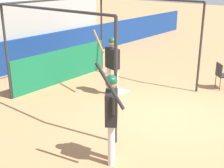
{
  "coord_description": "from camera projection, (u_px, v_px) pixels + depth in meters",
  "views": [
    {
      "loc": [
        -6.48,
        -3.47,
        3.46
      ],
      "look_at": [
        -1.08,
        0.99,
        0.98
      ],
      "focal_mm": 50.0,
      "sensor_mm": 36.0,
      "label": 1
    }
  ],
  "objects": [
    {
      "name": "home_plate",
      "position": [
        120.0,
        91.0,
        9.7
      ],
      "size": [
        0.44,
        0.44,
        0.02
      ],
      "color": "white",
      "rests_on": "ground"
    },
    {
      "name": "ground_plane",
      "position": [
        169.0,
        117.0,
        7.95
      ],
      "size": [
        60.0,
        60.0,
        0.0
      ],
      "primitive_type": "plane",
      "color": "#A8754C"
    },
    {
      "name": "player_batter",
      "position": [
        112.0,
        61.0,
        9.09
      ],
      "size": [
        0.58,
        0.96,
        1.91
      ],
      "rotation": [
        0.0,
        0.0,
        1.28
      ],
      "color": "silver",
      "rests_on": "ground"
    },
    {
      "name": "folding_chair",
      "position": [
        222.0,
        73.0,
        9.75
      ],
      "size": [
        0.57,
        0.57,
        0.84
      ],
      "rotation": [
        0.0,
        0.0,
        -2.36
      ],
      "color": "black",
      "rests_on": "ground"
    },
    {
      "name": "outfield_wall",
      "position": [
        19.0,
        55.0,
        11.55
      ],
      "size": [
        24.0,
        0.12,
        1.21
      ],
      "color": "navy",
      "rests_on": "ground"
    },
    {
      "name": "batting_cage",
      "position": [
        77.0,
        51.0,
        9.77
      ],
      "size": [
        4.08,
        3.98,
        2.74
      ],
      "color": "#282828",
      "rests_on": "ground"
    },
    {
      "name": "player_waiting",
      "position": [
        111.0,
        112.0,
        5.7
      ],
      "size": [
        0.63,
        0.71,
        2.08
      ],
      "rotation": [
        0.0,
        0.0,
        -2.5
      ],
      "color": "silver",
      "rests_on": "ground"
    }
  ]
}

